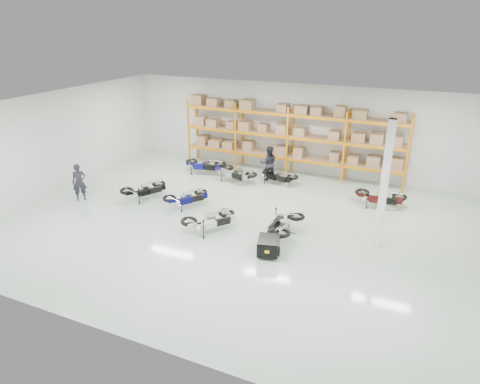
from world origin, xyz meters
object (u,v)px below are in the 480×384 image
at_px(moto_blue_centre, 187,195).
at_px(moto_silver_left, 211,217).
at_px(moto_back_a, 204,162).
at_px(moto_back_b, 236,170).
at_px(person_left, 79,182).
at_px(moto_black_far_left, 145,187).
at_px(person_back, 269,163).
at_px(trailer, 268,246).
at_px(moto_touring_right, 284,221).
at_px(moto_back_c, 278,173).
at_px(moto_back_d, 381,194).

bearing_deg(moto_blue_centre, moto_silver_left, 175.53).
bearing_deg(moto_back_a, moto_silver_left, -158.09).
bearing_deg(moto_back_b, person_left, 151.09).
bearing_deg(moto_black_far_left, person_back, -102.07).
relative_size(trailer, moto_back_a, 0.80).
xyz_separation_m(moto_back_a, person_left, (-3.27, -5.32, 0.24)).
height_order(moto_silver_left, person_left, person_left).
height_order(moto_black_far_left, moto_touring_right, moto_touring_right).
bearing_deg(person_back, moto_silver_left, 64.44).
relative_size(moto_black_far_left, person_back, 1.05).
bearing_deg(trailer, person_left, 158.86).
bearing_deg(moto_touring_right, moto_silver_left, -160.00).
relative_size(moto_silver_left, moto_back_a, 0.98).
xyz_separation_m(moto_black_far_left, moto_back_b, (2.77, 3.59, 0.01)).
height_order(moto_back_b, person_back, person_back).
xyz_separation_m(moto_back_a, moto_back_b, (2.00, -0.46, -0.01)).
relative_size(moto_blue_centre, moto_back_b, 0.93).
bearing_deg(moto_back_c, moto_blue_centre, 161.57).
bearing_deg(moto_back_c, moto_back_b, 119.80).
relative_size(moto_back_a, person_left, 1.15).
relative_size(moto_back_d, person_left, 1.11).
distance_m(moto_black_far_left, trailer, 7.14).
height_order(moto_black_far_left, trailer, moto_black_far_left).
xyz_separation_m(moto_silver_left, moto_back_d, (5.51, 4.92, -0.01)).
bearing_deg(moto_back_d, moto_touring_right, 139.87).
distance_m(trailer, person_left, 9.30).
distance_m(moto_silver_left, person_back, 6.06).
xyz_separation_m(moto_back_b, moto_back_d, (6.85, -0.27, -0.01)).
bearing_deg(moto_silver_left, moto_back_a, -21.96).
xyz_separation_m(moto_black_far_left, person_back, (4.14, 4.44, 0.31)).
relative_size(moto_back_b, moto_back_d, 1.02).
bearing_deg(trailer, moto_back_b, 109.26).
xyz_separation_m(moto_blue_centre, person_back, (1.99, 4.43, 0.33)).
xyz_separation_m(trailer, person_left, (-9.22, 1.13, 0.46)).
bearing_deg(moto_silver_left, person_back, -52.83).
bearing_deg(moto_touring_right, moto_black_far_left, 176.11).
xyz_separation_m(moto_back_a, moto_back_d, (8.85, -0.73, -0.02)).
bearing_deg(trailer, moto_back_a, 118.53).
relative_size(moto_silver_left, moto_touring_right, 1.02).
bearing_deg(moto_back_d, moto_black_far_left, 104.00).
xyz_separation_m(moto_blue_centre, moto_back_a, (-1.39, 4.04, 0.05)).
distance_m(moto_back_b, person_left, 7.18).
relative_size(moto_blue_centre, moto_silver_left, 0.93).
distance_m(moto_blue_centre, moto_touring_right, 4.64).
relative_size(trailer, person_back, 0.88).
bearing_deg(moto_silver_left, moto_touring_right, -125.51).
relative_size(moto_blue_centre, person_back, 1.00).
xyz_separation_m(moto_blue_centre, moto_back_b, (0.61, 3.58, 0.04)).
height_order(moto_black_far_left, moto_back_c, moto_black_far_left).
xyz_separation_m(moto_back_c, moto_back_d, (4.88, -0.85, 0.05)).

